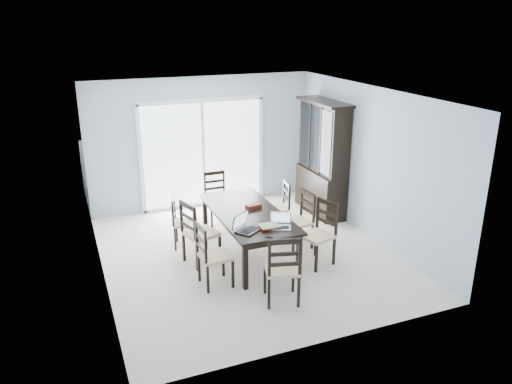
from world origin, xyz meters
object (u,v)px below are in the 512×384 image
Objects in this scene: chair_right_far at (281,201)px; hot_tub at (182,173)px; laptop_silver at (280,225)px; laptop_dark at (249,227)px; chair_left_near at (209,249)px; chair_end_far at (216,192)px; china_hutch at (322,159)px; dining_table at (248,216)px; chair_right_near at (321,226)px; cell_phone at (269,237)px; chair_right_mid at (302,214)px; game_box at (254,206)px; chair_end_near at (283,263)px; chair_left_far at (180,216)px; chair_left_mid at (195,226)px.

hot_tub is (-1.13, 2.75, -0.13)m from chair_right_far.
laptop_silver is (-0.69, -1.49, 0.24)m from chair_right_far.
chair_right_far is 1.66m from laptop_silver.
laptop_dark is at bearing -90.30° from hot_tub.
chair_left_near reaches higher than chair_end_far.
china_hutch reaches higher than laptop_dark.
dining_table is 5.83× the size of laptop_silver.
chair_right_near reaches higher than dining_table.
hot_tub is at bearing 115.92° from cell_phone.
laptop_silver is (1.08, -0.05, 0.22)m from chair_left_near.
game_box is at bearing 73.65° from chair_right_mid.
china_hutch is 1.98× the size of chair_left_near.
chair_left_near reaches higher than chair_right_far.
chair_end_near is (-2.12, -2.81, -0.45)m from china_hutch.
chair_left_far is at bearing 125.05° from chair_end_near.
chair_right_mid reaches higher than laptop_silver.
chair_left_mid reaches higher than cell_phone.
chair_right_mid is (-1.06, -1.27, -0.49)m from china_hutch.
dining_table is 1.98× the size of chair_left_near.
chair_end_near reaches higher than chair_right_near.
hot_tub is (0.02, 4.16, -0.38)m from laptop_dark.
chair_left_mid reaches higher than game_box.
chair_end_far is (0.83, 1.57, -0.06)m from chair_left_mid.
cell_phone is at bearing -132.81° from china_hutch.
laptop_dark is at bearing 112.78° from chair_right_mid.
dining_table is 1.19m from chair_left_far.
laptop_dark is (0.67, -1.44, 0.28)m from chair_left_far.
chair_left_mid is 1.82m from chair_right_mid.
dining_table is at bearing -141.17° from game_box.
chair_left_near is 1.10m from laptop_silver.
chair_end_near is 0.65× the size of hot_tub.
chair_right_mid is 0.73m from chair_right_far.
chair_end_near is 1.70m from game_box.
chair_right_near is at bearing 55.23° from chair_end_near.
hot_tub is at bearing -84.21° from chair_end_far.
chair_left_near is 4.46× the size of game_box.
china_hutch is at bearing 68.16° from chair_end_near.
laptop_dark reaches higher than hot_tub.
chair_left_far is (-0.92, 0.74, -0.14)m from dining_table.
laptop_dark is (-1.21, -0.68, 0.23)m from chair_right_mid.
china_hutch reaches higher than dining_table.
game_box is (-1.87, -1.13, -0.29)m from china_hutch.
laptop_dark is 4.18m from hot_tub.
laptop_silver is 1.52× the size of game_box.
chair_end_near is 11.21× the size of cell_phone.
chair_right_near is (1.83, -0.66, -0.02)m from chair_left_mid.
chair_end_near reaches higher than laptop_dark.
chair_end_far is (-0.94, 0.86, 0.02)m from chair_right_far.
china_hutch is 8.84× the size of game_box.
cell_phone is at bearing -100.61° from game_box.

